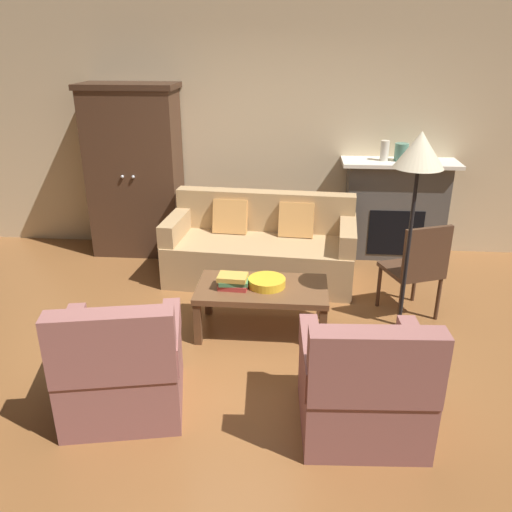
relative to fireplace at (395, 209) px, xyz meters
name	(u,v)px	position (x,y,z in m)	size (l,w,h in m)	color
ground_plane	(236,360)	(-1.55, -2.30, -0.57)	(9.60, 9.60, 0.00)	brown
back_wall	(261,129)	(-1.55, 0.25, 0.83)	(7.20, 0.10, 2.80)	beige
fireplace	(395,209)	(0.00, 0.00, 0.00)	(1.26, 0.48, 1.12)	#4C4947
armoire	(135,171)	(-2.95, -0.08, 0.39)	(1.06, 0.57, 1.92)	#472D1E
couch	(261,249)	(-1.47, -0.72, -0.25)	(1.97, 0.99, 0.86)	tan
coffee_table	(262,292)	(-1.38, -1.82, -0.20)	(1.10, 0.60, 0.42)	brown
fruit_bowl	(267,282)	(-1.34, -1.81, -0.11)	(0.31, 0.31, 0.07)	gold
book_stack	(233,281)	(-1.62, -1.87, -0.09)	(0.26, 0.19, 0.12)	#B73833
mantel_vase_cream	(385,151)	(-0.18, -0.02, 0.66)	(0.09, 0.09, 0.22)	beige
mantel_vase_jade	(401,152)	(0.00, -0.02, 0.65)	(0.15, 0.15, 0.19)	slate
armchair_near_left	(122,369)	(-2.23, -2.93, -0.25)	(0.90, 0.90, 0.88)	#935B56
armchair_near_right	(363,388)	(-0.65, -3.01, -0.25)	(0.82, 0.81, 0.88)	#935B56
side_chair_wooden	(417,265)	(-0.04, -1.47, -0.06)	(0.57, 0.57, 0.90)	#472D1E
floor_lamp	(418,164)	(-0.25, -1.98, 0.95)	(0.36, 0.36, 1.75)	black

